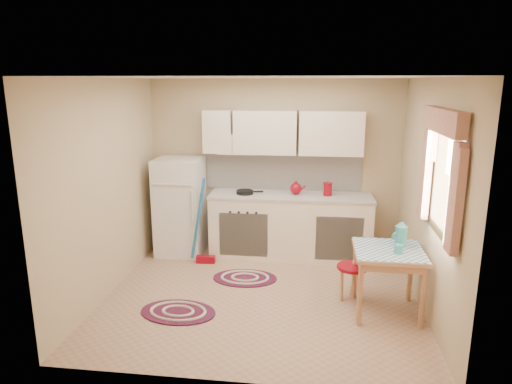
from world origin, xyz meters
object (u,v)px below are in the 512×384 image
at_px(table, 387,281).
at_px(stool, 351,283).
at_px(fridge, 180,207).
at_px(base_cabinets, 290,227).

xyz_separation_m(table, stool, (-0.35, 0.25, -0.15)).
distance_m(fridge, stool, 2.70).
bearing_deg(stool, base_cabinets, 121.41).
bearing_deg(fridge, table, -28.33).
bearing_deg(base_cabinets, table, -53.43).
bearing_deg(table, stool, 144.68).
bearing_deg(table, fridge, 151.67).
xyz_separation_m(fridge, stool, (2.36, -1.21, -0.49)).
relative_size(fridge, table, 1.94).
xyz_separation_m(fridge, base_cabinets, (1.59, 0.05, -0.26)).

